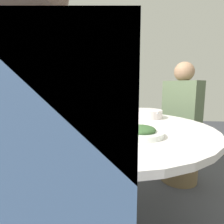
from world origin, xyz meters
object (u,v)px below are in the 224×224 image
dish_stirfry (48,121)px  diner_left (182,107)px  stool_for_diner_left (179,159)px  dish_greens (141,132)px  round_dining_table (110,139)px  tea_cup_near (109,110)px  rice_bowl (65,128)px  tea_cup_far (70,146)px  dish_noodles (84,113)px  green_bottle (126,101)px  soup_bowl (146,114)px

dish_stirfry → diner_left: size_ratio=0.30×
stool_for_diner_left → dish_greens: bearing=154.5°
dish_stirfry → dish_greens: (-0.23, -0.61, 0.00)m
round_dining_table → tea_cup_near: size_ratio=16.81×
rice_bowl → dish_stirfry: bearing=39.4°
tea_cup_far → stool_for_diner_left: 1.50m
tea_cup_near → tea_cup_far: (-0.96, 0.03, -0.01)m
tea_cup_far → rice_bowl: bearing=25.6°
rice_bowl → dish_greens: bearing=-84.6°
dish_greens → tea_cup_far: (-0.26, 0.28, 0.01)m
round_dining_table → diner_left: (0.71, -0.64, 0.13)m
dish_greens → tea_cup_near: tea_cup_near is taller
dish_stirfry → dish_greens: dish_greens is taller
dish_noodles → tea_cup_near: 0.24m
rice_bowl → tea_cup_near: 0.75m
dish_noodles → green_bottle: green_bottle is taller
dish_noodles → stool_for_diner_left: bearing=-69.0°
round_dining_table → stool_for_diner_left: size_ratio=2.87×
diner_left → rice_bowl: bearing=139.4°
round_dining_table → dish_noodles: size_ratio=5.36×
tea_cup_far → stool_for_diner_left: size_ratio=0.16×
tea_cup_far → tea_cup_near: bearing=-1.7°
tea_cup_near → diner_left: bearing=-71.4°
round_dining_table → dish_noodles: dish_noodles is taller
rice_bowl → stool_for_diner_left: bearing=-40.6°
tea_cup_near → diner_left: (0.24, -0.70, 0.00)m
dish_noodles → tea_cup_far: bearing=-168.1°
soup_bowl → stool_for_diner_left: soup_bowl is taller
soup_bowl → diner_left: (0.40, -0.39, 0.01)m
dish_noodles → diner_left: bearing=-69.0°
rice_bowl → tea_cup_far: (-0.22, -0.11, -0.02)m
rice_bowl → stool_for_diner_left: size_ratio=0.65×
dish_greens → tea_cup_near: size_ratio=2.98×
dish_greens → tea_cup_far: dish_greens is taller
tea_cup_far → diner_left: size_ratio=0.09×
round_dining_table → soup_bowl: bearing=-39.0°
dish_noodles → stool_for_diner_left: (0.35, -0.91, -0.52)m
soup_bowl → diner_left: diner_left is taller
dish_stirfry → stool_for_diner_left: size_ratio=0.50×
soup_bowl → dish_noodles: (0.05, 0.52, -0.01)m
green_bottle → tea_cup_near: bearing=101.1°
tea_cup_near → tea_cup_far: bearing=178.3°
tea_cup_near → diner_left: size_ratio=0.10×
round_dining_table → tea_cup_far: (-0.49, 0.09, 0.12)m
tea_cup_far → soup_bowl: bearing=-23.3°
rice_bowl → tea_cup_near: bearing=-10.3°
dish_stirfry → tea_cup_far: (-0.49, -0.32, 0.01)m
green_bottle → tea_cup_far: (-0.99, 0.18, -0.09)m
soup_bowl → diner_left: size_ratio=0.34×
rice_bowl → tea_cup_near: size_ratio=3.81×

